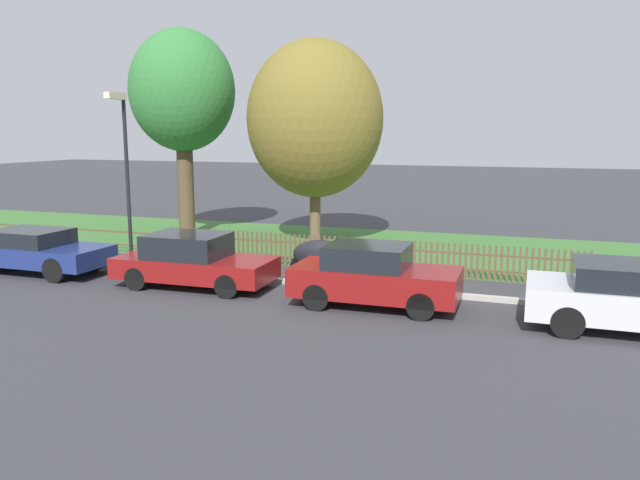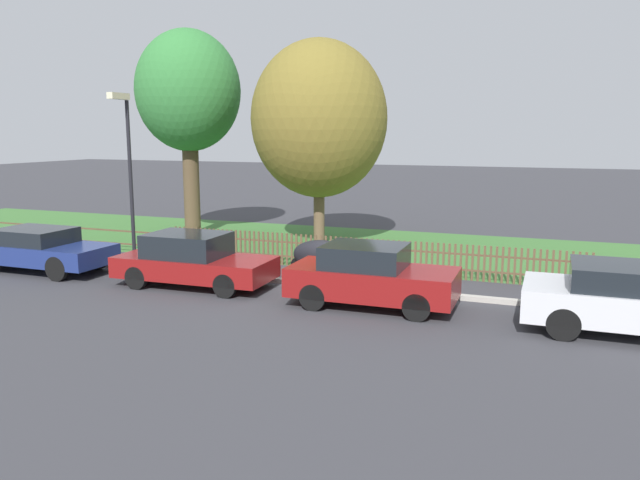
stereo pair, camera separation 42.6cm
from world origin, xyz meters
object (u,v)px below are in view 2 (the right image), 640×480
object	(u,v)px
parked_car_red_compact	(371,276)
street_lamp	(127,157)
tree_nearest_kerb	(188,93)
parked_car_black_saloon	(40,249)
parked_car_navy_estate	(193,260)
parked_car_white_van	(633,299)
tree_behind_motorcycle	(319,119)
covered_motorcycle	(324,256)

from	to	relation	value
parked_car_red_compact	street_lamp	size ratio (longest dim) A/B	0.76
tree_nearest_kerb	parked_car_black_saloon	bearing A→B (deg)	-95.33
parked_car_navy_estate	parked_car_white_van	world-z (taller)	parked_car_white_van
tree_nearest_kerb	tree_behind_motorcycle	bearing A→B (deg)	-2.26
parked_car_navy_estate	parked_car_red_compact	size ratio (longest dim) A/B	1.08
parked_car_red_compact	parked_car_white_van	bearing A→B (deg)	-1.85
parked_car_black_saloon	covered_motorcycle	world-z (taller)	parked_car_black_saloon
parked_car_navy_estate	parked_car_white_van	size ratio (longest dim) A/B	0.98
parked_car_black_saloon	parked_car_white_van	xyz separation A→B (m)	(15.25, -0.25, 0.06)
tree_behind_motorcycle	street_lamp	xyz separation A→B (m)	(-3.95, -5.25, -1.15)
covered_motorcycle	tree_behind_motorcycle	world-z (taller)	tree_behind_motorcycle
tree_behind_motorcycle	tree_nearest_kerb	bearing A→B (deg)	177.74
parked_car_red_compact	parked_car_white_van	size ratio (longest dim) A/B	0.91
covered_motorcycle	street_lamp	world-z (taller)	street_lamp
tree_nearest_kerb	tree_behind_motorcycle	xyz separation A→B (m)	(5.31, -0.21, -1.02)
parked_car_navy_estate	covered_motorcycle	world-z (taller)	parked_car_navy_estate
parked_car_white_van	parked_car_navy_estate	bearing A→B (deg)	177.92
covered_motorcycle	tree_behind_motorcycle	size ratio (longest dim) A/B	0.27
parked_car_red_compact	tree_nearest_kerb	xyz separation A→B (m)	(-9.23, 7.15, 4.67)
parked_car_navy_estate	tree_nearest_kerb	xyz separation A→B (m)	(-4.41, 6.95, 4.70)
tree_behind_motorcycle	parked_car_black_saloon	bearing A→B (deg)	-131.29
parked_car_black_saloon	street_lamp	distance (m)	3.60
parked_car_navy_estate	covered_motorcycle	size ratio (longest dim) A/B	2.12
parked_car_black_saloon	covered_motorcycle	size ratio (longest dim) A/B	2.17
parked_car_red_compact	tree_behind_motorcycle	distance (m)	8.78
covered_motorcycle	tree_nearest_kerb	xyz separation A→B (m)	(-7.35, 5.12, 4.72)
tree_behind_motorcycle	street_lamp	world-z (taller)	tree_behind_motorcycle
parked_car_black_saloon	parked_car_white_van	distance (m)	15.25
parked_car_red_compact	covered_motorcycle	xyz separation A→B (m)	(-1.89, 2.04, -0.05)
parked_car_navy_estate	tree_behind_motorcycle	world-z (taller)	tree_behind_motorcycle
tree_nearest_kerb	parked_car_navy_estate	bearing A→B (deg)	-57.63
parked_car_black_saloon	covered_motorcycle	distance (m)	8.22
covered_motorcycle	parked_car_navy_estate	bearing A→B (deg)	-143.83
parked_car_navy_estate	parked_car_red_compact	xyz separation A→B (m)	(4.83, -0.20, 0.03)
parked_car_white_van	street_lamp	xyz separation A→B (m)	(-13.24, 1.79, 2.51)
parked_car_black_saloon	tree_behind_motorcycle	xyz separation A→B (m)	(5.96, 6.78, 3.72)
parked_car_red_compact	street_lamp	distance (m)	8.44
parked_car_black_saloon	parked_car_navy_estate	xyz separation A→B (m)	(5.06, 0.04, 0.03)
parked_car_red_compact	tree_behind_motorcycle	bearing A→B (deg)	118.65
covered_motorcycle	tree_nearest_kerb	world-z (taller)	tree_nearest_kerb
parked_car_black_saloon	parked_car_navy_estate	size ratio (longest dim) A/B	1.02
parked_car_red_compact	covered_motorcycle	size ratio (longest dim) A/B	1.96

